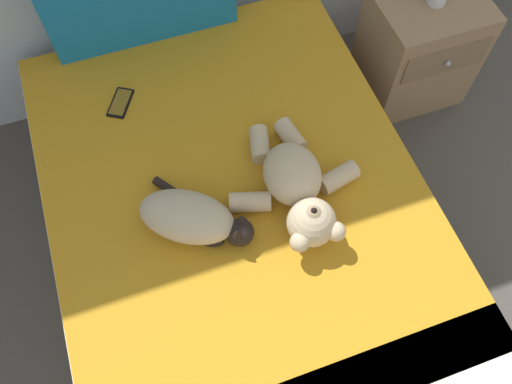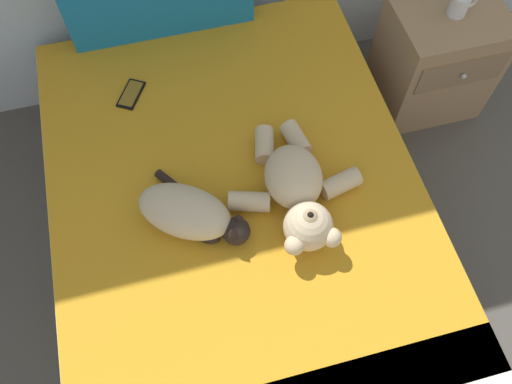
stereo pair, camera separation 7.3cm
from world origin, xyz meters
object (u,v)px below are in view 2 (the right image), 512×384
cat (190,213)px  cell_phone (131,94)px  mug (460,5)px  bed (240,223)px  nightstand (435,60)px  teddy_bear (297,191)px

cat → cell_phone: bearing=101.7°
cell_phone → mug: bearing=0.6°
bed → cat: (-0.18, -0.06, 0.31)m
bed → nightstand: size_ratio=3.45×
bed → cat: 0.37m
bed → cell_phone: cell_phone is taller
nightstand → mug: 0.33m
teddy_bear → cell_phone: teddy_bear is taller
nightstand → bed: bearing=-152.4°
cell_phone → teddy_bear: bearing=-51.4°
teddy_bear → cell_phone: size_ratio=3.41×
cat → mug: mug is taller
nightstand → cell_phone: bearing=-179.5°
nightstand → teddy_bear: bearing=-144.1°
teddy_bear → nightstand: bearing=35.9°
teddy_bear → mug: bearing=35.9°
teddy_bear → cell_phone: 0.83m
teddy_bear → mug: (0.91, 0.66, 0.06)m
bed → mug: 1.31m
nightstand → cat: bearing=-153.5°
bed → cell_phone: (-0.31, 0.57, 0.25)m
teddy_bear → nightstand: teddy_bear is taller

